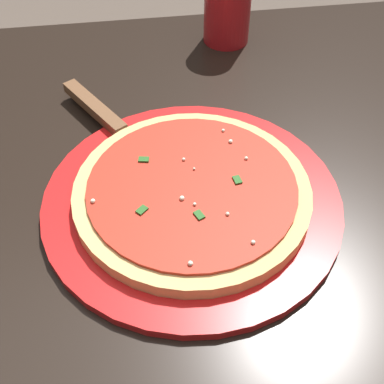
# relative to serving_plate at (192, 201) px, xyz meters

# --- Properties ---
(restaurant_table) EXTENTS (1.03, 0.93, 0.75)m
(restaurant_table) POSITION_rel_serving_plate_xyz_m (-0.02, 0.03, -0.13)
(restaurant_table) COLOR black
(restaurant_table) RESTS_ON ground_plane
(serving_plate) EXTENTS (0.34, 0.34, 0.01)m
(serving_plate) POSITION_rel_serving_plate_xyz_m (0.00, 0.00, 0.00)
(serving_plate) COLOR red
(serving_plate) RESTS_ON restaurant_table
(pizza) EXTENTS (0.26, 0.26, 0.02)m
(pizza) POSITION_rel_serving_plate_xyz_m (0.00, 0.00, 0.02)
(pizza) COLOR #DBB26B
(pizza) RESTS_ON serving_plate
(pizza_server) EXTENTS (0.15, 0.21, 0.01)m
(pizza_server) POSITION_rel_serving_plate_xyz_m (0.08, -0.14, 0.01)
(pizza_server) COLOR silver
(pizza_server) RESTS_ON serving_plate
(cup_tall_drink) EXTENTS (0.07, 0.07, 0.12)m
(cup_tall_drink) POSITION_rel_serving_plate_xyz_m (-0.11, -0.35, 0.06)
(cup_tall_drink) COLOR #B2191E
(cup_tall_drink) RESTS_ON restaurant_table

